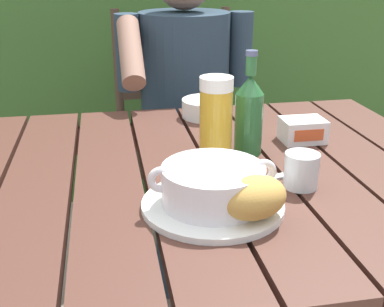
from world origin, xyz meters
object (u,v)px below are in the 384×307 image
object	(u,v)px
beer_bottle	(249,113)
butter_tub	(303,130)
chair_near_diner	(179,138)
serving_plate	(213,205)
soup_bowl	(213,184)
water_glass_small	(301,170)
diner_bowl	(206,108)
bread_roll	(254,197)
person_eating	(186,96)
beer_glass	(216,121)
table_knife	(268,179)

from	to	relation	value
beer_bottle	butter_tub	xyz separation A→B (m)	(0.16, 0.05, -0.07)
chair_near_diner	serving_plate	world-z (taller)	chair_near_diner
serving_plate	butter_tub	bearing A→B (deg)	45.68
soup_bowl	water_glass_small	world-z (taller)	soup_bowl
butter_tub	diner_bowl	xyz separation A→B (m)	(-0.20, 0.24, -0.00)
chair_near_diner	butter_tub	xyz separation A→B (m)	(0.20, -0.79, 0.29)
chair_near_diner	bread_roll	bearing A→B (deg)	-92.37
soup_bowl	beer_bottle	bearing A→B (deg)	60.85
water_glass_small	person_eating	bearing A→B (deg)	96.30
beer_glass	butter_tub	distance (m)	0.28
beer_glass	table_knife	world-z (taller)	beer_glass
table_knife	chair_near_diner	bearing A→B (deg)	92.00
bread_roll	table_knife	size ratio (longest dim) A/B	0.98
bread_roll	water_glass_small	size ratio (longest dim) A/B	2.09
beer_glass	chair_near_diner	bearing A→B (deg)	86.61
beer_bottle	table_knife	distance (m)	0.18
water_glass_small	butter_tub	distance (m)	0.27
serving_plate	table_knife	distance (m)	0.17
beer_glass	butter_tub	bearing A→B (deg)	21.69
bread_roll	beer_glass	distance (m)	0.28
water_glass_small	diner_bowl	world-z (taller)	water_glass_small
soup_bowl	bread_roll	world-z (taller)	soup_bowl
person_eating	bread_roll	distance (m)	0.96
butter_tub	beer_bottle	bearing A→B (deg)	-161.20
person_eating	table_knife	size ratio (longest dim) A/B	7.96
person_eating	serving_plate	distance (m)	0.90
bread_roll	water_glass_small	distance (m)	0.18
serving_plate	table_knife	bearing A→B (deg)	34.26
soup_bowl	bread_roll	bearing A→B (deg)	-49.40
diner_bowl	bread_roll	bearing A→B (deg)	-94.44
diner_bowl	person_eating	bearing A→B (deg)	90.49
table_knife	diner_bowl	world-z (taller)	diner_bowl
beer_glass	beer_bottle	size ratio (longest dim) A/B	0.81
beer_glass	serving_plate	bearing A→B (deg)	-104.11
table_knife	beer_glass	bearing A→B (deg)	127.50
beer_glass	butter_tub	xyz separation A→B (m)	(0.25, 0.10, -0.07)
bread_roll	beer_glass	xyz separation A→B (m)	(-0.00, 0.28, 0.05)
serving_plate	bread_roll	size ratio (longest dim) A/B	1.77
bread_roll	water_glass_small	world-z (taller)	bread_roll
serving_plate	beer_glass	distance (m)	0.23
chair_near_diner	beer_bottle	xyz separation A→B (m)	(0.04, -0.84, 0.36)
soup_bowl	diner_bowl	bearing A→B (deg)	79.21
table_knife	beer_bottle	bearing A→B (deg)	89.45
butter_tub	diner_bowl	size ratio (longest dim) A/B	0.75
person_eating	butter_tub	world-z (taller)	person_eating
chair_near_diner	bread_roll	size ratio (longest dim) A/B	6.60
chair_near_diner	diner_bowl	size ratio (longest dim) A/B	6.89
person_eating	chair_near_diner	bearing A→B (deg)	89.18
person_eating	serving_plate	bearing A→B (deg)	-96.54
diner_bowl	soup_bowl	bearing A→B (deg)	-100.79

